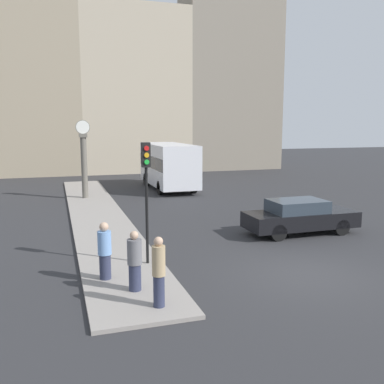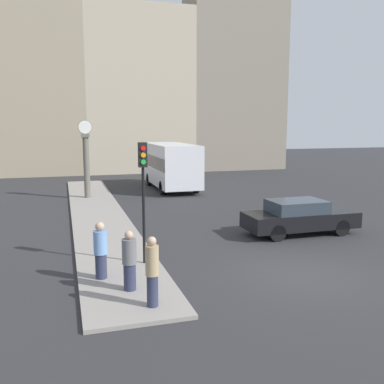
# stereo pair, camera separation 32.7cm
# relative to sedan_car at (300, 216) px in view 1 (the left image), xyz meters

# --- Properties ---
(ground_plane) EXTENTS (120.00, 120.00, 0.00)m
(ground_plane) POSITION_rel_sedan_car_xyz_m (-2.46, -4.29, -0.72)
(ground_plane) COLOR #2D2D30
(sidewalk_corner) EXTENTS (2.59, 25.20, 0.11)m
(sidewalk_corner) POSITION_rel_sedan_car_xyz_m (-7.65, 6.31, -0.67)
(sidewalk_corner) COLOR gray
(sidewalk_corner) RESTS_ON ground_plane
(building_row) EXTENTS (29.71, 5.00, 17.83)m
(building_row) POSITION_rel_sedan_car_xyz_m (-2.14, 25.99, 7.49)
(building_row) COLOR gray
(building_row) RESTS_ON ground_plane
(sedan_car) EXTENTS (4.66, 1.74, 1.42)m
(sedan_car) POSITION_rel_sedan_car_xyz_m (0.00, 0.00, 0.00)
(sedan_car) COLOR black
(sedan_car) RESTS_ON ground_plane
(bus_distant) EXTENTS (2.55, 7.16, 3.14)m
(bus_distant) POSITION_rel_sedan_car_xyz_m (-2.03, 13.63, 1.06)
(bus_distant) COLOR silver
(bus_distant) RESTS_ON ground_plane
(traffic_light_near) EXTENTS (0.26, 0.24, 3.82)m
(traffic_light_near) POSITION_rel_sedan_car_xyz_m (-6.85, -2.17, 2.12)
(traffic_light_near) COLOR black
(traffic_light_near) RESTS_ON sidewalk_corner
(street_clock) EXTENTS (0.83, 0.46, 4.63)m
(street_clock) POSITION_rel_sedan_car_xyz_m (-7.87, 11.09, 1.61)
(street_clock) COLOR #666056
(street_clock) RESTS_ON sidewalk_corner
(pedestrian_tan_coat) EXTENTS (0.32, 0.32, 1.74)m
(pedestrian_tan_coat) POSITION_rel_sedan_car_xyz_m (-7.26, -5.48, 0.26)
(pedestrian_tan_coat) COLOR #2D334C
(pedestrian_tan_coat) RESTS_ON sidewalk_corner
(pedestrian_blue_stripe) EXTENTS (0.38, 0.38, 1.65)m
(pedestrian_blue_stripe) POSITION_rel_sedan_car_xyz_m (-8.28, -3.18, 0.20)
(pedestrian_blue_stripe) COLOR #2D334C
(pedestrian_blue_stripe) RESTS_ON sidewalk_corner
(pedestrian_grey_jacket) EXTENTS (0.38, 0.38, 1.62)m
(pedestrian_grey_jacket) POSITION_rel_sedan_car_xyz_m (-7.63, -4.28, 0.18)
(pedestrian_grey_jacket) COLOR #2D334C
(pedestrian_grey_jacket) RESTS_ON sidewalk_corner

